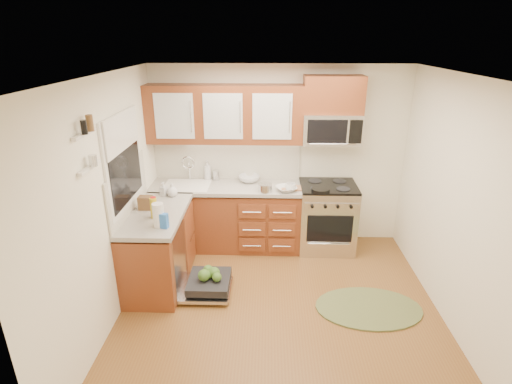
{
  "coord_description": "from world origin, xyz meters",
  "views": [
    {
      "loc": [
        -0.15,
        -3.65,
        2.83
      ],
      "look_at": [
        -0.29,
        0.85,
        1.06
      ],
      "focal_mm": 28.0,
      "sensor_mm": 36.0,
      "label": 1
    }
  ],
  "objects_px": {
    "range": "(326,217)",
    "bowl_b": "(249,179)",
    "dishwasher": "(206,285)",
    "paper_towel_roll": "(158,215)",
    "sink": "(188,194)",
    "cup": "(290,187)",
    "upper_cabinets": "(224,114)",
    "stock_pot": "(265,188)",
    "cutting_board": "(292,188)",
    "rug": "(369,308)",
    "microwave": "(331,128)",
    "skillet": "(320,190)",
    "bowl_a": "(286,189)"
  },
  "relations": [
    {
      "from": "bowl_a",
      "to": "rug",
      "type": "bearing_deg",
      "value": -53.56
    },
    {
      "from": "paper_towel_roll",
      "to": "upper_cabinets",
      "type": "bearing_deg",
      "value": 67.6
    },
    {
      "from": "cutting_board",
      "to": "dishwasher",
      "type": "bearing_deg",
      "value": -134.93
    },
    {
      "from": "bowl_a",
      "to": "range",
      "type": "bearing_deg",
      "value": 17.2
    },
    {
      "from": "bowl_b",
      "to": "sink",
      "type": "bearing_deg",
      "value": -167.95
    },
    {
      "from": "sink",
      "to": "cup",
      "type": "relative_size",
      "value": 4.52
    },
    {
      "from": "range",
      "to": "cup",
      "type": "height_order",
      "value": "cup"
    },
    {
      "from": "skillet",
      "to": "sink",
      "type": "bearing_deg",
      "value": 172.35
    },
    {
      "from": "stock_pot",
      "to": "cutting_board",
      "type": "bearing_deg",
      "value": 18.75
    },
    {
      "from": "skillet",
      "to": "bowl_a",
      "type": "relative_size",
      "value": 0.89
    },
    {
      "from": "stock_pot",
      "to": "bowl_b",
      "type": "xyz_separation_m",
      "value": [
        -0.23,
        0.38,
        -0.01
      ]
    },
    {
      "from": "rug",
      "to": "cutting_board",
      "type": "bearing_deg",
      "value": 121.93
    },
    {
      "from": "upper_cabinets",
      "to": "range",
      "type": "relative_size",
      "value": 2.16
    },
    {
      "from": "sink",
      "to": "rug",
      "type": "bearing_deg",
      "value": -31.61
    },
    {
      "from": "upper_cabinets",
      "to": "cutting_board",
      "type": "bearing_deg",
      "value": -14.4
    },
    {
      "from": "range",
      "to": "bowl_a",
      "type": "distance_m",
      "value": 0.78
    },
    {
      "from": "microwave",
      "to": "paper_towel_roll",
      "type": "xyz_separation_m",
      "value": [
        -1.98,
        -1.38,
        -0.64
      ]
    },
    {
      "from": "range",
      "to": "skillet",
      "type": "bearing_deg",
      "value": -119.73
    },
    {
      "from": "upper_cabinets",
      "to": "stock_pot",
      "type": "height_order",
      "value": "upper_cabinets"
    },
    {
      "from": "sink",
      "to": "dishwasher",
      "type": "xyz_separation_m",
      "value": [
        0.39,
        -1.12,
        -0.7
      ]
    },
    {
      "from": "dishwasher",
      "to": "paper_towel_roll",
      "type": "height_order",
      "value": "paper_towel_roll"
    },
    {
      "from": "paper_towel_roll",
      "to": "bowl_b",
      "type": "relative_size",
      "value": 0.9
    },
    {
      "from": "skillet",
      "to": "cup",
      "type": "relative_size",
      "value": 1.7
    },
    {
      "from": "upper_cabinets",
      "to": "bowl_b",
      "type": "xyz_separation_m",
      "value": [
        0.32,
        0.03,
        -0.9
      ]
    },
    {
      "from": "dishwasher",
      "to": "upper_cabinets",
      "type": "bearing_deg",
      "value": 83.96
    },
    {
      "from": "microwave",
      "to": "paper_towel_roll",
      "type": "bearing_deg",
      "value": -145.15
    },
    {
      "from": "dishwasher",
      "to": "rug",
      "type": "height_order",
      "value": "dishwasher"
    },
    {
      "from": "stock_pot",
      "to": "paper_towel_roll",
      "type": "xyz_separation_m",
      "value": [
        -1.12,
        -1.05,
        0.08
      ]
    },
    {
      "from": "bowl_b",
      "to": "cup",
      "type": "distance_m",
      "value": 0.66
    },
    {
      "from": "rug",
      "to": "cup",
      "type": "bearing_deg",
      "value": 124.74
    },
    {
      "from": "upper_cabinets",
      "to": "cutting_board",
      "type": "distance_m",
      "value": 1.33
    },
    {
      "from": "dishwasher",
      "to": "bowl_b",
      "type": "xyz_separation_m",
      "value": [
        0.45,
        1.3,
        0.87
      ]
    },
    {
      "from": "cutting_board",
      "to": "cup",
      "type": "height_order",
      "value": "cup"
    },
    {
      "from": "rug",
      "to": "cup",
      "type": "distance_m",
      "value": 1.76
    },
    {
      "from": "upper_cabinets",
      "to": "stock_pot",
      "type": "distance_m",
      "value": 1.11
    },
    {
      "from": "range",
      "to": "paper_towel_roll",
      "type": "height_order",
      "value": "paper_towel_roll"
    },
    {
      "from": "dishwasher",
      "to": "paper_towel_roll",
      "type": "xyz_separation_m",
      "value": [
        -0.44,
        -0.13,
        0.96
      ]
    },
    {
      "from": "sink",
      "to": "paper_towel_roll",
      "type": "height_order",
      "value": "paper_towel_roll"
    },
    {
      "from": "sink",
      "to": "cutting_board",
      "type": "height_order",
      "value": "cutting_board"
    },
    {
      "from": "rug",
      "to": "cup",
      "type": "relative_size",
      "value": 8.57
    },
    {
      "from": "upper_cabinets",
      "to": "bowl_a",
      "type": "bearing_deg",
      "value": -21.54
    },
    {
      "from": "stock_pot",
      "to": "bowl_a",
      "type": "height_order",
      "value": "stock_pot"
    },
    {
      "from": "sink",
      "to": "paper_towel_roll",
      "type": "relative_size",
      "value": 2.36
    },
    {
      "from": "sink",
      "to": "dishwasher",
      "type": "distance_m",
      "value": 1.38
    },
    {
      "from": "cutting_board",
      "to": "skillet",
      "type": "bearing_deg",
      "value": -24.48
    },
    {
      "from": "range",
      "to": "dishwasher",
      "type": "relative_size",
      "value": 1.36
    },
    {
      "from": "range",
      "to": "bowl_b",
      "type": "bearing_deg",
      "value": 171.11
    },
    {
      "from": "microwave",
      "to": "upper_cabinets",
      "type": "bearing_deg",
      "value": 178.98
    },
    {
      "from": "range",
      "to": "bowl_b",
      "type": "relative_size",
      "value": 3.27
    },
    {
      "from": "skillet",
      "to": "cup",
      "type": "distance_m",
      "value": 0.39
    }
  ]
}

